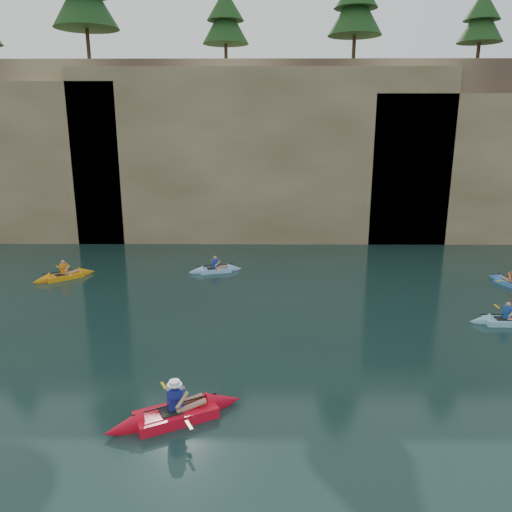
{
  "coord_description": "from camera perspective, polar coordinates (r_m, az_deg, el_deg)",
  "views": [
    {
      "loc": [
        1.9,
        -10.36,
        7.75
      ],
      "look_at": [
        1.76,
        7.31,
        3.0
      ],
      "focal_mm": 35.0,
      "sensor_mm": 36.0,
      "label": 1
    }
  ],
  "objects": [
    {
      "name": "sea_cave_center",
      "position": [
        33.42,
        -9.76,
        4.23
      ],
      "size": [
        3.5,
        1.0,
        3.2
      ],
      "primitive_type": "cube",
      "color": "black",
      "rests_on": "ground"
    },
    {
      "name": "kayaker_orange",
      "position": [
        27.35,
        -21.04,
        -2.12
      ],
      "size": [
        2.92,
        2.58,
        1.21
      ],
      "rotation": [
        0.0,
        0.0,
        0.69
      ],
      "color": "orange",
      "rests_on": "ground"
    },
    {
      "name": "sea_cave_east",
      "position": [
        33.77,
        14.38,
        5.2
      ],
      "size": [
        5.0,
        1.0,
        4.5
      ],
      "primitive_type": "cube",
      "color": "black",
      "rests_on": "ground"
    },
    {
      "name": "kayaker_ltblue_near",
      "position": [
        22.27,
        26.67,
        -6.62
      ],
      "size": [
        2.92,
        2.28,
        1.15
      ],
      "rotation": [
        0.0,
        0.0,
        -0.02
      ],
      "color": "#8CCCEB",
      "rests_on": "ground"
    },
    {
      "name": "main_kayaker",
      "position": [
        14.21,
        -9.15,
        -17.33
      ],
      "size": [
        3.81,
        2.54,
        1.43
      ],
      "rotation": [
        0.0,
        0.0,
        0.48
      ],
      "color": "red",
      "rests_on": "ground"
    },
    {
      "name": "cliff",
      "position": [
        40.45,
        -2.3,
        12.56
      ],
      "size": [
        70.0,
        16.0,
        12.0
      ],
      "primitive_type": "cube",
      "color": "tan",
      "rests_on": "ground"
    },
    {
      "name": "cliff_slab_center",
      "position": [
        33.03,
        0.63,
        11.49
      ],
      "size": [
        24.0,
        2.4,
        11.4
      ],
      "primitive_type": "cube",
      "color": "tan",
      "rests_on": "ground"
    },
    {
      "name": "kayaker_ltblue_mid",
      "position": [
        26.71,
        -4.68,
        -1.56
      ],
      "size": [
        2.98,
        2.14,
        1.11
      ],
      "rotation": [
        0.0,
        0.0,
        0.28
      ],
      "color": "#98C9FE",
      "rests_on": "ground"
    },
    {
      "name": "ground",
      "position": [
        13.08,
        -8.61,
        -21.48
      ],
      "size": [
        160.0,
        160.0,
        0.0
      ],
      "primitive_type": "plane",
      "color": "black",
      "rests_on": "ground"
    }
  ]
}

